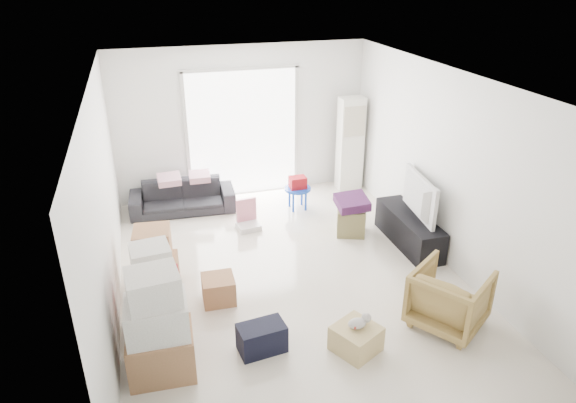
{
  "coord_description": "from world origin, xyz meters",
  "views": [
    {
      "loc": [
        -1.71,
        -5.74,
        3.93
      ],
      "look_at": [
        0.03,
        0.2,
        1.04
      ],
      "focal_mm": 32.0,
      "sensor_mm": 36.0,
      "label": 1
    }
  ],
  "objects_px": {
    "ottoman": "(351,221)",
    "tv_console": "(409,230)",
    "armchair": "(450,295)",
    "ac_tower": "(350,144)",
    "wood_crate": "(356,339)",
    "television": "(411,211)",
    "kids_table": "(298,186)",
    "sofa": "(182,192)"
  },
  "relations": [
    {
      "from": "tv_console",
      "to": "television",
      "type": "xyz_separation_m",
      "value": [
        0.0,
        -0.0,
        0.31
      ]
    },
    {
      "from": "television",
      "to": "wood_crate",
      "type": "bearing_deg",
      "value": 145.87
    },
    {
      "from": "tv_console",
      "to": "armchair",
      "type": "relative_size",
      "value": 1.8
    },
    {
      "from": "television",
      "to": "sofa",
      "type": "relative_size",
      "value": 0.62
    },
    {
      "from": "tv_console",
      "to": "armchair",
      "type": "height_order",
      "value": "armchair"
    },
    {
      "from": "ottoman",
      "to": "tv_console",
      "type": "bearing_deg",
      "value": -38.54
    },
    {
      "from": "ac_tower",
      "to": "wood_crate",
      "type": "distance_m",
      "value": 4.65
    },
    {
      "from": "television",
      "to": "tv_console",
      "type": "bearing_deg",
      "value": 6.72
    },
    {
      "from": "tv_console",
      "to": "sofa",
      "type": "bearing_deg",
      "value": 146.14
    },
    {
      "from": "armchair",
      "to": "kids_table",
      "type": "bearing_deg",
      "value": -22.35
    },
    {
      "from": "ottoman",
      "to": "wood_crate",
      "type": "relative_size",
      "value": 0.96
    },
    {
      "from": "television",
      "to": "ottoman",
      "type": "bearing_deg",
      "value": 58.18
    },
    {
      "from": "kids_table",
      "to": "tv_console",
      "type": "bearing_deg",
      "value": -53.02
    },
    {
      "from": "wood_crate",
      "to": "tv_console",
      "type": "bearing_deg",
      "value": 49.15
    },
    {
      "from": "sofa",
      "to": "ottoman",
      "type": "relative_size",
      "value": 4.08
    },
    {
      "from": "ac_tower",
      "to": "tv_console",
      "type": "distance_m",
      "value": 2.38
    },
    {
      "from": "armchair",
      "to": "tv_console",
      "type": "bearing_deg",
      "value": -49.4
    },
    {
      "from": "kids_table",
      "to": "television",
      "type": "bearing_deg",
      "value": -53.02
    },
    {
      "from": "armchair",
      "to": "wood_crate",
      "type": "bearing_deg",
      "value": 60.95
    },
    {
      "from": "armchair",
      "to": "kids_table",
      "type": "xyz_separation_m",
      "value": [
        -0.76,
        3.54,
        0.02
      ]
    },
    {
      "from": "ac_tower",
      "to": "kids_table",
      "type": "xyz_separation_m",
      "value": [
        -1.21,
        -0.62,
        -0.45
      ]
    },
    {
      "from": "sofa",
      "to": "tv_console",
      "type": "bearing_deg",
      "value": -30.42
    },
    {
      "from": "ac_tower",
      "to": "wood_crate",
      "type": "xyz_separation_m",
      "value": [
        -1.67,
        -4.28,
        -0.72
      ]
    },
    {
      "from": "ac_tower",
      "to": "armchair",
      "type": "height_order",
      "value": "ac_tower"
    },
    {
      "from": "ac_tower",
      "to": "wood_crate",
      "type": "bearing_deg",
      "value": -111.27
    },
    {
      "from": "armchair",
      "to": "kids_table",
      "type": "relative_size",
      "value": 1.36
    },
    {
      "from": "sofa",
      "to": "armchair",
      "type": "relative_size",
      "value": 2.18
    },
    {
      "from": "tv_console",
      "to": "sofa",
      "type": "xyz_separation_m",
      "value": [
        -3.2,
        2.15,
        0.1
      ]
    },
    {
      "from": "armchair",
      "to": "ottoman",
      "type": "height_order",
      "value": "armchair"
    },
    {
      "from": "ottoman",
      "to": "wood_crate",
      "type": "distance_m",
      "value": 2.74
    },
    {
      "from": "television",
      "to": "wood_crate",
      "type": "xyz_separation_m",
      "value": [
        -1.72,
        -1.98,
        -0.41
      ]
    },
    {
      "from": "sofa",
      "to": "wood_crate",
      "type": "xyz_separation_m",
      "value": [
        1.48,
        -4.13,
        -0.2
      ]
    },
    {
      "from": "armchair",
      "to": "ottoman",
      "type": "xyz_separation_m",
      "value": [
        -0.22,
        2.44,
        -0.19
      ]
    },
    {
      "from": "television",
      "to": "kids_table",
      "type": "height_order",
      "value": "television"
    },
    {
      "from": "armchair",
      "to": "kids_table",
      "type": "distance_m",
      "value": 3.62
    },
    {
      "from": "tv_console",
      "to": "kids_table",
      "type": "height_order",
      "value": "kids_table"
    },
    {
      "from": "tv_console",
      "to": "kids_table",
      "type": "relative_size",
      "value": 2.45
    },
    {
      "from": "armchair",
      "to": "wood_crate",
      "type": "relative_size",
      "value": 1.79
    },
    {
      "from": "tv_console",
      "to": "television",
      "type": "distance_m",
      "value": 0.31
    },
    {
      "from": "tv_console",
      "to": "kids_table",
      "type": "distance_m",
      "value": 2.1
    },
    {
      "from": "ac_tower",
      "to": "tv_console",
      "type": "xyz_separation_m",
      "value": [
        0.05,
        -2.3,
        -0.63
      ]
    },
    {
      "from": "sofa",
      "to": "armchair",
      "type": "height_order",
      "value": "armchair"
    }
  ]
}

